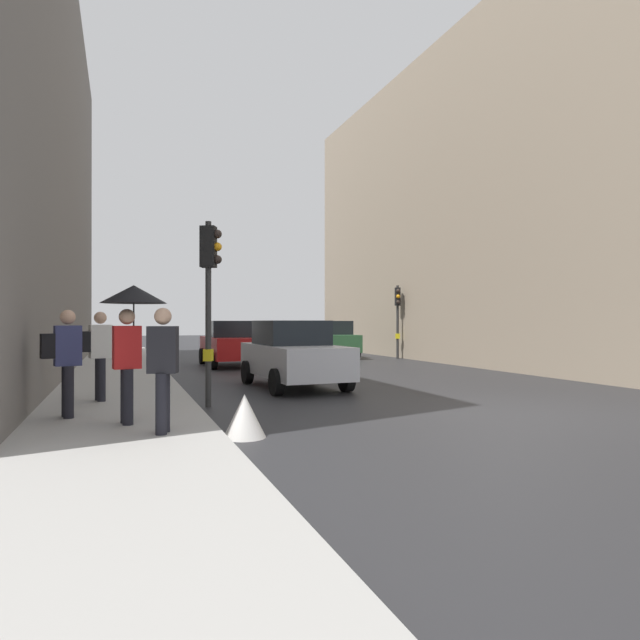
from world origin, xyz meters
name	(u,v)px	position (x,y,z in m)	size (l,w,h in m)	color
ground_plane	(500,411)	(0.00, 0.00, 0.00)	(120.00, 120.00, 0.00)	#28282B
sidewalk_kerb	(119,387)	(-6.94, 6.00, 0.08)	(2.83, 40.00, 0.16)	#A8A5A0
building_facade_right	(546,212)	(11.53, 11.17, 6.76)	(12.00, 26.07, 13.53)	gray
traffic_light_near_right	(209,279)	(-5.21, 2.51, 2.61)	(0.45, 0.35, 3.78)	#2D2D2D
traffic_light_mid_street	(398,308)	(5.22, 13.79, 2.35)	(0.33, 0.45, 3.41)	#2D2D2D
car_silver_hatchback	(293,354)	(-2.63, 5.03, 0.88)	(2.13, 4.26, 1.76)	#BCBCC1
car_white_compact	(255,333)	(2.29, 29.89, 0.88)	(2.06, 4.22, 1.76)	silver
car_red_sedan	(231,343)	(-2.86, 12.50, 0.88)	(2.03, 4.20, 1.76)	red
car_green_estate	(329,339)	(2.43, 15.51, 0.88)	(2.12, 4.25, 1.76)	#2D6038
car_dark_suv	(278,335)	(2.51, 24.65, 0.88)	(2.25, 4.32, 1.76)	black
pedestrian_with_umbrella	(132,315)	(-6.75, 0.23, 1.84)	(1.00, 1.00, 2.14)	black
pedestrian_with_grey_backpack	(65,356)	(-7.77, 1.14, 1.16)	(0.65, 0.40, 1.77)	black
pedestrian_with_black_backpack	(98,350)	(-7.33, 2.96, 1.16)	(0.65, 0.41, 1.77)	black
pedestrian_in_dark_coat	(163,364)	(-6.35, -0.70, 1.13)	(0.46, 0.36, 1.77)	black
warning_sign_triangle	(245,416)	(-5.17, -0.65, 0.33)	(0.64, 0.64, 0.65)	silver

